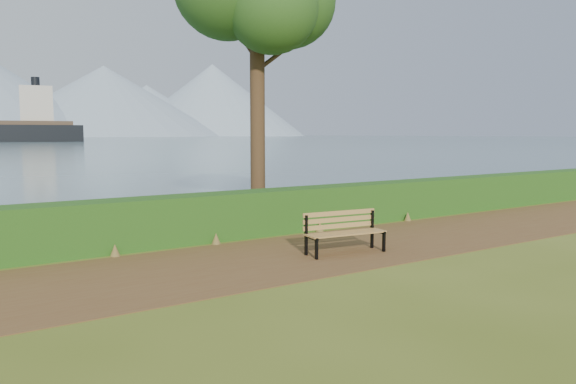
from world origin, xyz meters
TOP-DOWN VIEW (x-y plane):
  - ground at (0.00, 0.00)m, footprint 140.00×140.00m
  - path at (0.00, 0.30)m, footprint 40.00×3.40m
  - hedge at (0.00, 2.60)m, footprint 32.00×0.85m
  - bench at (0.56, -0.08)m, footprint 1.66×0.67m

SIDE VIEW (x-z plane):
  - ground at x=0.00m, z-range 0.00..0.00m
  - path at x=0.00m, z-range 0.00..0.01m
  - bench at x=0.56m, z-range 0.06..0.87m
  - hedge at x=0.00m, z-range 0.00..1.00m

